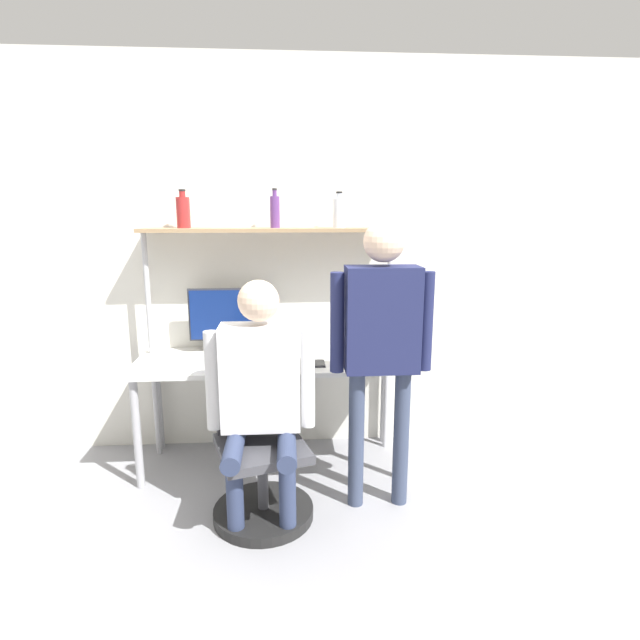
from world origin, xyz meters
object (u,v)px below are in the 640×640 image
(office_chair, at_px, (261,470))
(bottle_clear, at_px, (339,212))
(laptop, at_px, (271,352))
(cell_phone, at_px, (319,363))
(bottle_purple, at_px, (275,211))
(bottle_red, at_px, (183,212))
(monitor, at_px, (227,319))
(person_standing, at_px, (382,330))
(person_seated, at_px, (260,385))

(office_chair, distance_m, bottle_clear, 1.69)
(laptop, distance_m, office_chair, 0.74)
(cell_phone, distance_m, bottle_purple, 1.03)
(laptop, xyz_separation_m, bottle_red, (-0.55, 0.28, 0.88))
(bottle_red, bearing_deg, cell_phone, -20.57)
(monitor, distance_m, laptop, 0.44)
(person_standing, distance_m, bottle_purple, 1.13)
(bottle_purple, bearing_deg, monitor, -178.65)
(laptop, relative_size, bottle_purple, 1.37)
(laptop, xyz_separation_m, cell_phone, (0.31, -0.04, -0.07))
(person_standing, bearing_deg, office_chair, -175.00)
(office_chair, relative_size, person_seated, 0.67)
(monitor, bearing_deg, bottle_purple, 1.35)
(laptop, bearing_deg, bottle_red, 153.18)
(cell_phone, distance_m, bottle_red, 1.32)
(cell_phone, distance_m, bottle_clear, 1.00)
(office_chair, xyz_separation_m, bottle_red, (-0.50, 0.78, 1.42))
(bottle_clear, relative_size, bottle_red, 0.95)
(laptop, height_order, person_seated, person_seated)
(office_chair, distance_m, person_standing, 1.03)
(monitor, distance_m, bottle_clear, 1.04)
(cell_phone, bearing_deg, monitor, 152.60)
(person_seated, xyz_separation_m, bottle_red, (-0.51, 0.82, 0.90))
(monitor, height_order, person_standing, person_standing)
(office_chair, bearing_deg, bottle_purple, 83.36)
(person_seated, bearing_deg, office_chair, 105.34)
(cell_phone, relative_size, person_standing, 0.09)
(person_seated, distance_m, bottle_clear, 1.31)
(bottle_purple, bearing_deg, bottle_red, 180.00)
(office_chair, distance_m, bottle_purple, 1.62)
(bottle_clear, relative_size, bottle_purple, 0.92)
(cell_phone, bearing_deg, office_chair, -128.35)
(cell_phone, height_order, office_chair, office_chair)
(bottle_purple, bearing_deg, bottle_clear, -0.00)
(person_standing, bearing_deg, bottle_purple, 129.23)
(person_seated, bearing_deg, bottle_clear, 58.57)
(laptop, xyz_separation_m, bottle_clear, (0.46, 0.28, 0.87))
(monitor, distance_m, person_seated, 0.87)
(laptop, height_order, bottle_clear, bottle_clear)
(cell_phone, bearing_deg, laptop, 172.08)
(person_seated, relative_size, bottle_red, 5.47)
(monitor, height_order, bottle_red, bottle_red)
(bottle_red, bearing_deg, bottle_clear, -0.00)
(laptop, bearing_deg, cell_phone, -7.92)
(monitor, relative_size, cell_phone, 3.39)
(cell_phone, xyz_separation_m, bottle_red, (-0.86, 0.32, 0.94))
(monitor, distance_m, cell_phone, 0.72)
(monitor, bearing_deg, office_chair, -72.12)
(monitor, distance_m, person_standing, 1.17)
(bottle_clear, xyz_separation_m, bottle_red, (-1.01, 0.00, 0.00))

